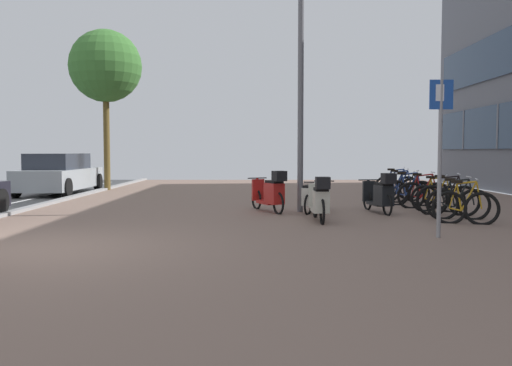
{
  "coord_description": "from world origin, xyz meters",
  "views": [
    {
      "loc": [
        3.39,
        -7.91,
        1.49
      ],
      "look_at": [
        3.35,
        1.08,
        0.95
      ],
      "focal_mm": 37.8,
      "sensor_mm": 36.0,
      "label": 1
    }
  ],
  "objects": [
    {
      "name": "bicycle_rack_04",
      "position": [
        7.75,
        5.99,
        0.35
      ],
      "size": [
        1.37,
        0.48,
        0.99
      ],
      "color": "black",
      "rests_on": "ground"
    },
    {
      "name": "scooter_extra",
      "position": [
        6.37,
        4.88,
        0.45
      ],
      "size": [
        0.63,
        1.77,
        1.01
      ],
      "color": "black",
      "rests_on": "ground"
    },
    {
      "name": "bicycle_rack_05",
      "position": [
        7.56,
        6.74,
        0.35
      ],
      "size": [
        1.34,
        0.6,
        1.0
      ],
      "color": "black",
      "rests_on": "ground"
    },
    {
      "name": "bicycle_rack_03",
      "position": [
        7.85,
        5.25,
        0.33
      ],
      "size": [
        1.23,
        0.57,
        0.95
      ],
      "color": "black",
      "rests_on": "ground"
    },
    {
      "name": "bicycle_rack_06",
      "position": [
        7.72,
        7.48,
        0.33
      ],
      "size": [
        1.24,
        0.52,
        0.95
      ],
      "color": "black",
      "rests_on": "ground"
    },
    {
      "name": "bicycle_rack_02",
      "position": [
        7.84,
        4.51,
        0.35
      ],
      "size": [
        1.41,
        0.5,
        1.01
      ],
      "color": "black",
      "rests_on": "ground"
    },
    {
      "name": "scooter_mid",
      "position": [
        3.75,
        5.14,
        0.47
      ],
      "size": [
        0.94,
        1.68,
        1.05
      ],
      "color": "black",
      "rests_on": "ground"
    },
    {
      "name": "lamp_post",
      "position": [
        4.47,
        5.22,
        3.08
      ],
      "size": [
        0.2,
        0.52,
        5.53
      ],
      "color": "slate",
      "rests_on": "ground"
    },
    {
      "name": "bicycle_rack_01",
      "position": [
        7.8,
        3.77,
        0.34
      ],
      "size": [
        1.36,
        0.48,
        0.98
      ],
      "color": "black",
      "rests_on": "ground"
    },
    {
      "name": "bicycle_rack_08",
      "position": [
        7.82,
        8.96,
        0.36
      ],
      "size": [
        1.38,
        0.5,
        1.02
      ],
      "color": "black",
      "rests_on": "ground"
    },
    {
      "name": "parking_sign",
      "position": [
        6.53,
        1.29,
        1.65
      ],
      "size": [
        0.4,
        0.07,
        2.69
      ],
      "color": "gray",
      "rests_on": "ground"
    },
    {
      "name": "ground",
      "position": [
        1.43,
        0.0,
        -0.02
      ],
      "size": [
        21.0,
        40.0,
        0.13
      ],
      "color": "#2C2C2D"
    },
    {
      "name": "bicycle_rack_00",
      "position": [
        7.67,
        3.03,
        0.34
      ],
      "size": [
        1.29,
        0.52,
        0.97
      ],
      "color": "black",
      "rests_on": "ground"
    },
    {
      "name": "bicycle_rack_07",
      "position": [
        7.73,
        8.22,
        0.35
      ],
      "size": [
        1.36,
        0.48,
        1.0
      ],
      "color": "black",
      "rests_on": "ground"
    },
    {
      "name": "scooter_far",
      "position": [
        4.73,
        3.37,
        0.45
      ],
      "size": [
        0.52,
        1.72,
        0.99
      ],
      "color": "black",
      "rests_on": "ground"
    },
    {
      "name": "parked_car_far",
      "position": [
        -3.54,
        11.07,
        0.67
      ],
      "size": [
        1.85,
        4.47,
        1.4
      ],
      "color": "#A2A9AF",
      "rests_on": "ground"
    },
    {
      "name": "street_tree",
      "position": [
        -2.31,
        12.69,
        4.68
      ],
      "size": [
        2.72,
        2.72,
        6.07
      ],
      "color": "brown",
      "rests_on": "ground"
    },
    {
      "name": "scooter_near",
      "position": [
        4.81,
        5.09,
        0.37
      ],
      "size": [
        0.92,
        1.65,
        0.77
      ],
      "color": "black",
      "rests_on": "ground"
    }
  ]
}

